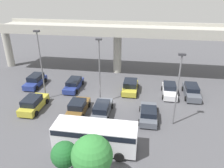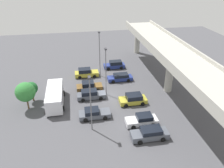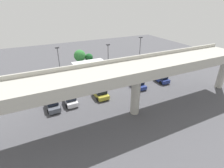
% 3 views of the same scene
% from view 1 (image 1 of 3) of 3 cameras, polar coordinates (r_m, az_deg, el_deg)
% --- Properties ---
extents(ground_plane, '(85.74, 85.74, 0.00)m').
position_cam_1_polar(ground_plane, '(28.36, -1.66, -4.87)').
color(ground_plane, '#4C4C51').
extents(highway_overpass, '(41.35, 6.20, 8.18)m').
position_cam_1_polar(highway_overpass, '(36.13, 1.48, 13.11)').
color(highway_overpass, '#ADAAA0').
rests_on(highway_overpass, ground_plane).
extents(parked_car_0, '(2.05, 4.49, 1.65)m').
position_cam_1_polar(parked_car_0, '(34.58, -19.37, 0.80)').
color(parked_car_0, navy).
rests_on(parked_car_0, ground_plane).
extents(parked_car_1, '(2.15, 4.68, 1.71)m').
position_cam_1_polar(parked_car_1, '(28.21, -19.84, -4.82)').
color(parked_car_1, gold).
rests_on(parked_car_1, ground_plane).
extents(parked_car_2, '(2.03, 4.79, 1.41)m').
position_cam_1_polar(parked_car_2, '(32.24, -9.96, -0.05)').
color(parked_car_2, navy).
rests_on(parked_car_2, ground_plane).
extents(parked_car_3, '(2.11, 4.55, 1.60)m').
position_cam_1_polar(parked_car_3, '(26.22, -8.87, -6.05)').
color(parked_car_3, brown).
rests_on(parked_car_3, ground_plane).
extents(parked_car_4, '(2.00, 4.76, 1.55)m').
position_cam_1_polar(parked_car_4, '(25.56, -2.59, -6.60)').
color(parked_car_4, '#515660').
rests_on(parked_car_4, ground_plane).
extents(parked_car_5, '(2.25, 4.39, 1.61)m').
position_cam_1_polar(parked_car_5, '(30.98, 4.77, -0.65)').
color(parked_car_5, gold).
rests_on(parked_car_5, ground_plane).
extents(parked_car_6, '(2.13, 4.57, 1.43)m').
position_cam_1_polar(parked_car_6, '(25.17, 9.49, -7.68)').
color(parked_car_6, '#515660').
rests_on(parked_car_6, ground_plane).
extents(parked_car_7, '(2.02, 4.46, 1.53)m').
position_cam_1_polar(parked_car_7, '(31.00, 14.78, -1.53)').
color(parked_car_7, silver).
rests_on(parked_car_7, ground_plane).
extents(parked_car_8, '(2.04, 4.84, 1.54)m').
position_cam_1_polar(parked_car_8, '(31.56, 20.05, -1.73)').
color(parked_car_8, '#515660').
rests_on(parked_car_8, ground_plane).
extents(shuttle_bus, '(7.57, 2.78, 2.59)m').
position_cam_1_polar(shuttle_bus, '(20.38, -4.38, -13.09)').
color(shuttle_bus, silver).
rests_on(shuttle_bus, ground_plane).
extents(lamp_post_near_aisle, '(0.70, 0.35, 9.07)m').
position_cam_1_polar(lamp_post_near_aisle, '(28.60, -18.10, 5.64)').
color(lamp_post_near_aisle, slate).
rests_on(lamp_post_near_aisle, ground_plane).
extents(lamp_post_mid_lot, '(0.70, 0.35, 8.37)m').
position_cam_1_polar(lamp_post_mid_lot, '(26.32, -3.30, 4.40)').
color(lamp_post_mid_lot, slate).
rests_on(lamp_post_mid_lot, ground_plane).
extents(lamp_post_by_overpass, '(0.70, 0.35, 8.02)m').
position_cam_1_polar(lamp_post_by_overpass, '(22.99, 16.84, -0.30)').
color(lamp_post_by_overpass, slate).
rests_on(lamp_post_by_overpass, ground_plane).
extents(tree_front_left, '(2.05, 2.05, 3.38)m').
position_cam_1_polar(tree_front_left, '(17.60, -12.34, -17.59)').
color(tree_front_left, brown).
rests_on(tree_front_left, ground_plane).
extents(tree_front_centre, '(2.99, 2.99, 4.50)m').
position_cam_1_polar(tree_front_centre, '(16.26, -5.24, -18.10)').
color(tree_front_centre, brown).
rests_on(tree_front_centre, ground_plane).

